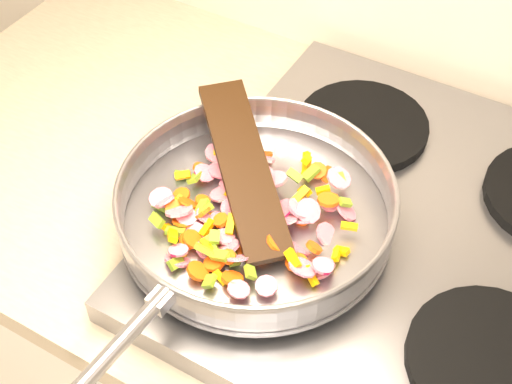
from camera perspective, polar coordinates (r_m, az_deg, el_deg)
The scene contains 7 objects.
cooktop at distance 0.95m, azimuth 12.58°, elevation -3.79°, with size 0.60×0.60×0.04m, color #939399.
grate_fl at distance 0.88m, azimuth 1.04°, elevation -5.36°, with size 0.19×0.19×0.02m, color black.
grate_fr at distance 0.84m, azimuth 18.37°, elevation -12.72°, with size 0.19×0.19×0.02m, color black.
grate_bl at distance 1.05m, azimuth 8.54°, elevation 5.30°, with size 0.19×0.19×0.02m, color black.
saute_pan at distance 0.88m, azimuth -0.07°, elevation -0.95°, with size 0.39×0.56×0.06m.
vegetable_heap at distance 0.89m, azimuth -0.79°, elevation -1.52°, with size 0.26×0.26×0.05m.
wooden_spatula at distance 0.89m, azimuth -0.97°, elevation 2.00°, with size 0.26×0.06×0.01m, color black.
Camera 1 is at (-0.59, 1.06, 1.65)m, focal length 50.00 mm.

